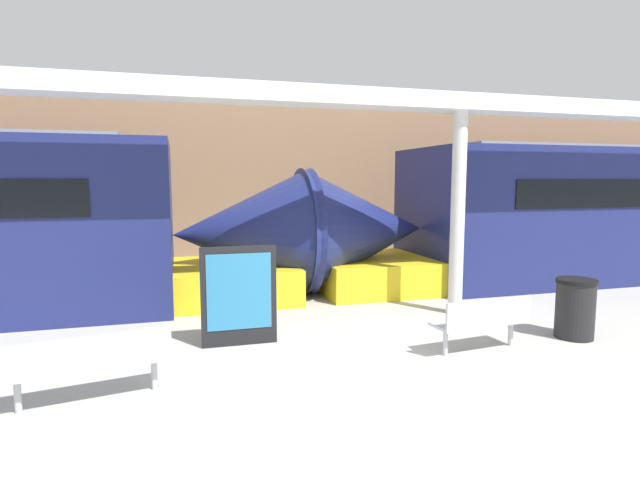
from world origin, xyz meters
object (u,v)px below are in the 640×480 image
bench_far (88,361)px  trash_bin (575,308)px  support_column_near (458,215)px  poster_board (239,296)px  bench_near (483,320)px

bench_far → trash_bin: bearing=-6.5°
bench_far → trash_bin: (6.69, 0.44, -0.01)m
support_column_near → poster_board: bearing=-169.7°
bench_near → trash_bin: size_ratio=1.60×
trash_bin → poster_board: bearing=168.1°
trash_bin → bench_far: bearing=-176.2°
bench_far → poster_board: poster_board is taller
trash_bin → poster_board: size_ratio=0.62×
bench_far → trash_bin: size_ratio=1.91×
bench_far → trash_bin: trash_bin is taller
trash_bin → bench_near: bearing=-173.9°
poster_board → trash_bin: bearing=-11.9°
bench_near → poster_board: bearing=153.4°
bench_near → support_column_near: (0.72, 1.94, 1.31)m
support_column_near → bench_far: bearing=-158.9°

